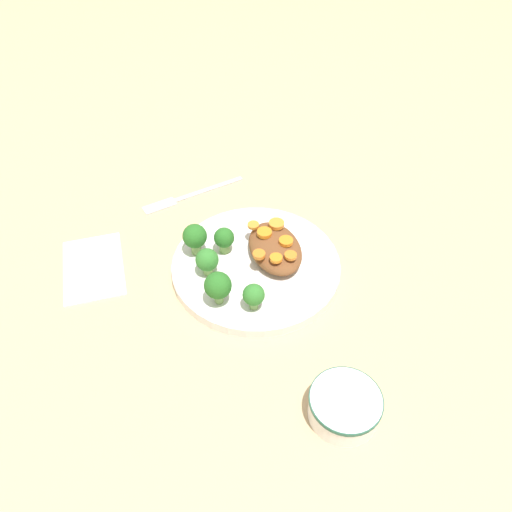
{
  "coord_description": "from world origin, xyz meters",
  "views": [
    {
      "loc": [
        0.54,
        -0.16,
        0.61
      ],
      "look_at": [
        0.0,
        0.0,
        0.03
      ],
      "focal_mm": 35.0,
      "sensor_mm": 36.0,
      "label": 1
    }
  ],
  "objects_px": {
    "plate": "(256,265)",
    "fork": "(184,197)",
    "dip_bowl": "(345,405)",
    "napkin": "(93,267)"
  },
  "relations": [
    {
      "from": "plate",
      "to": "fork",
      "type": "relative_size",
      "value": 1.34
    },
    {
      "from": "dip_bowl",
      "to": "plate",
      "type": "bearing_deg",
      "value": -172.72
    },
    {
      "from": "fork",
      "to": "napkin",
      "type": "relative_size",
      "value": 1.38
    },
    {
      "from": "napkin",
      "to": "fork",
      "type": "bearing_deg",
      "value": 127.81
    },
    {
      "from": "dip_bowl",
      "to": "napkin",
      "type": "xyz_separation_m",
      "value": [
        -0.36,
        -0.3,
        -0.02
      ]
    },
    {
      "from": "plate",
      "to": "fork",
      "type": "distance_m",
      "value": 0.24
    },
    {
      "from": "dip_bowl",
      "to": "napkin",
      "type": "relative_size",
      "value": 0.62
    },
    {
      "from": "plate",
      "to": "dip_bowl",
      "type": "xyz_separation_m",
      "value": [
        0.28,
        0.04,
        0.01
      ]
    },
    {
      "from": "plate",
      "to": "napkin",
      "type": "distance_m",
      "value": 0.27
    },
    {
      "from": "napkin",
      "to": "dip_bowl",
      "type": "bearing_deg",
      "value": 39.39
    }
  ]
}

